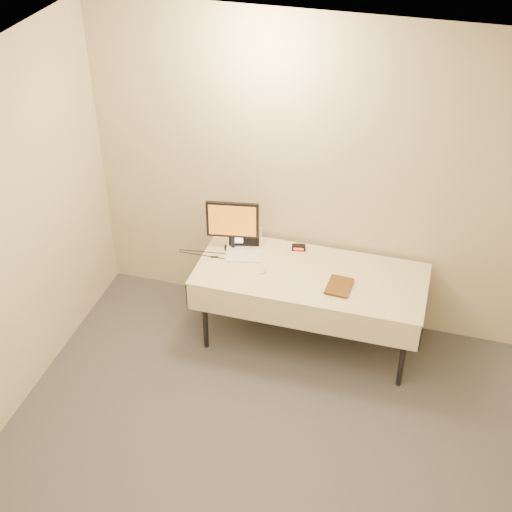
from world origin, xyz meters
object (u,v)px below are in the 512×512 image
(monitor, at_px, (233,222))
(book, at_px, (328,272))
(table, at_px, (311,280))
(laptop, at_px, (244,247))

(monitor, distance_m, book, 0.92)
(table, height_order, book, book)
(laptop, bearing_deg, monitor, 150.11)
(book, bearing_deg, table, 148.23)
(monitor, bearing_deg, table, -23.02)
(monitor, bearing_deg, book, -27.73)
(table, xyz_separation_m, monitor, (-0.71, 0.17, 0.33))
(table, xyz_separation_m, book, (0.16, -0.11, 0.19))
(laptop, relative_size, book, 1.34)
(table, bearing_deg, laptop, 167.52)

